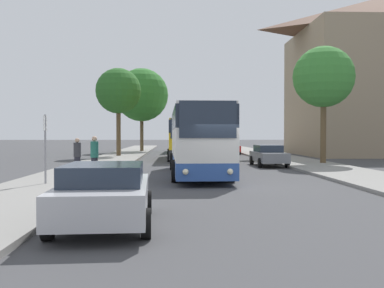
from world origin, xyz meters
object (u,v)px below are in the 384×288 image
(pedestrian_waiting_near, at_px, (94,156))
(tree_left_far, at_px, (118,91))
(tree_left_near, at_px, (142,95))
(bus_front, at_px, (198,140))
(tree_right_near, at_px, (324,77))
(bus_rear, at_px, (184,136))
(pedestrian_waiting_far, at_px, (77,156))
(bus_stop_sign, at_px, (45,141))
(parked_car_right_near, at_px, (268,155))
(parked_car_left_curb, at_px, (105,193))
(bus_middle, at_px, (185,138))
(parked_car_right_far, at_px, (229,147))

(pedestrian_waiting_near, distance_m, tree_left_far, 21.23)
(tree_left_near, bearing_deg, tree_left_far, -96.54)
(tree_left_near, distance_m, tree_left_far, 11.44)
(bus_front, xyz_separation_m, tree_right_near, (9.02, 7.39, 4.17))
(bus_front, bearing_deg, bus_rear, 89.02)
(pedestrian_waiting_far, relative_size, tree_right_near, 0.22)
(bus_rear, distance_m, bus_stop_sign, 35.70)
(bus_rear, relative_size, tree_left_far, 1.31)
(bus_front, height_order, tree_left_far, tree_left_far)
(tree_right_near, bearing_deg, pedestrian_waiting_far, -151.76)
(bus_front, distance_m, tree_left_far, 19.84)
(parked_car_right_near, bearing_deg, bus_front, 51.36)
(parked_car_left_curb, distance_m, pedestrian_waiting_far, 12.36)
(bus_middle, relative_size, pedestrian_waiting_far, 6.75)
(bus_middle, relative_size, parked_car_right_far, 2.60)
(parked_car_right_near, distance_m, tree_left_far, 17.28)
(bus_middle, distance_m, tree_left_far, 8.12)
(bus_middle, height_order, bus_rear, bus_rear)
(bus_middle, bearing_deg, pedestrian_waiting_near, -104.51)
(bus_front, xyz_separation_m, pedestrian_waiting_far, (-5.99, -0.68, -0.78))
(tree_right_near, bearing_deg, bus_stop_sign, -141.20)
(parked_car_left_curb, bearing_deg, bus_stop_sign, 112.04)
(tree_left_near, distance_m, tree_right_near, 26.35)
(bus_stop_sign, distance_m, pedestrian_waiting_near, 3.16)
(pedestrian_waiting_near, xyz_separation_m, pedestrian_waiting_far, (-1.12, 1.59, -0.06))
(parked_car_right_near, xyz_separation_m, tree_left_far, (-11.35, 11.91, 5.31))
(pedestrian_waiting_far, relative_size, tree_left_near, 0.18)
(bus_stop_sign, height_order, tree_left_near, tree_left_near)
(bus_stop_sign, bearing_deg, parked_car_right_far, 69.53)
(bus_front, distance_m, parked_car_right_near, 8.23)
(parked_car_left_curb, distance_m, parked_car_right_near, 20.59)
(bus_stop_sign, relative_size, tree_right_near, 0.34)
(tree_left_near, bearing_deg, pedestrian_waiting_far, -91.85)
(parked_car_right_near, relative_size, pedestrian_waiting_far, 2.63)
(tree_right_near, bearing_deg, tree_left_far, 144.49)
(pedestrian_waiting_far, bearing_deg, bus_stop_sign, -78.70)
(bus_front, distance_m, bus_rear, 30.18)
(tree_left_far, bearing_deg, tree_right_near, -35.51)
(bus_middle, bearing_deg, tree_right_near, -38.63)
(bus_rear, distance_m, pedestrian_waiting_far, 31.44)
(parked_car_left_curb, distance_m, parked_car_right_far, 37.68)
(bus_rear, height_order, parked_car_right_near, bus_rear)
(parked_car_right_near, bearing_deg, tree_left_near, -67.20)
(bus_middle, xyz_separation_m, tree_left_near, (-4.70, 14.74, 4.94))
(parked_car_right_near, height_order, tree_right_near, tree_right_near)
(bus_front, xyz_separation_m, pedestrian_waiting_near, (-4.87, -2.27, -0.73))
(tree_left_near, bearing_deg, bus_stop_sign, -92.18)
(pedestrian_waiting_near, bearing_deg, parked_car_right_near, 152.43)
(pedestrian_waiting_far, bearing_deg, tree_right_near, 44.11)
(parked_car_right_far, relative_size, pedestrian_waiting_near, 2.46)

